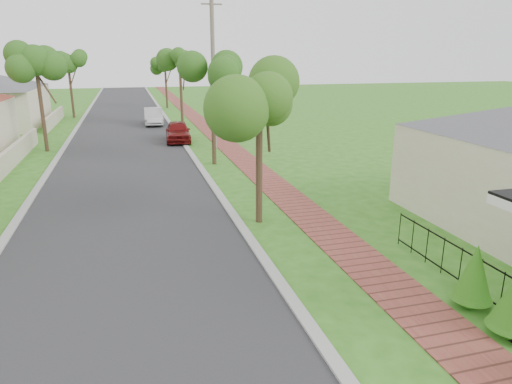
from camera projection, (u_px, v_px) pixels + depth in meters
name	position (u px, v px, depth m)	size (l,w,h in m)	color
ground	(290.00, 349.00, 8.84)	(160.00, 160.00, 0.00)	#2F6B19
road	(126.00, 154.00, 26.52)	(7.00, 120.00, 0.02)	#28282B
kerb_right	(188.00, 150.00, 27.46)	(0.30, 120.00, 0.10)	#9E9E99
kerb_left	(58.00, 157.00, 25.59)	(0.30, 120.00, 0.10)	#9E9E99
sidewalk	(230.00, 148.00, 28.13)	(1.50, 120.00, 0.03)	brown
picket_fence	(502.00, 291.00, 9.95)	(0.03, 8.02, 1.00)	black
street_trees	(122.00, 70.00, 31.57)	(10.70, 37.65, 5.89)	#382619
parked_car_red	(178.00, 132.00, 30.07)	(1.57, 3.91, 1.33)	maroon
parked_car_white	(154.00, 116.00, 37.53)	(1.44, 4.12, 1.36)	silver
near_tree	(259.00, 101.00, 14.48)	(2.00, 2.00, 5.12)	#382619
utility_pole	(213.00, 75.00, 26.63)	(1.20, 0.24, 8.64)	#75655B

